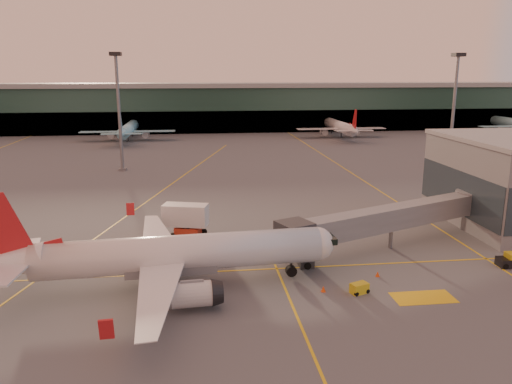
{
  "coord_description": "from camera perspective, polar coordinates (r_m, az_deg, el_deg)",
  "views": [
    {
      "loc": [
        -3.61,
        -46.53,
        21.37
      ],
      "look_at": [
        4.62,
        21.09,
        5.0
      ],
      "focal_mm": 35.0,
      "sensor_mm": 36.0,
      "label": 1
    }
  ],
  "objects": [
    {
      "name": "terminal",
      "position": [
        188.77,
        -5.91,
        9.61
      ],
      "size": [
        400.0,
        20.0,
        17.6
      ],
      "color": "#19382D",
      "rests_on": "ground"
    },
    {
      "name": "main_airplane",
      "position": [
        51.2,
        -9.91,
        -7.16
      ],
      "size": [
        35.43,
        31.94,
        10.69
      ],
      "rotation": [
        0.0,
        0.0,
        0.07
      ],
      "color": "silver",
      "rests_on": "ground"
    },
    {
      "name": "catering_truck",
      "position": [
        66.49,
        -8.0,
        -3.05
      ],
      "size": [
        6.26,
        3.95,
        4.51
      ],
      "rotation": [
        0.0,
        0.0,
        -0.26
      ],
      "color": "red",
      "rests_on": "ground"
    },
    {
      "name": "pushback_tug",
      "position": [
        63.69,
        27.21,
        -7.03
      ],
      "size": [
        3.2,
        1.87,
        1.6
      ],
      "rotation": [
        0.0,
        0.0,
        -0.06
      ],
      "color": "black",
      "rests_on": "ground"
    },
    {
      "name": "taxi_markings",
      "position": [
        93.56,
        -9.03,
        0.14
      ],
      "size": [
        100.12,
        173.0,
        0.01
      ],
      "color": "yellow",
      "rests_on": "ground"
    },
    {
      "name": "mast_east_near",
      "position": [
        123.51,
        21.72,
        9.55
      ],
      "size": [
        2.4,
        2.4,
        25.6
      ],
      "color": "slate",
      "rests_on": "ground"
    },
    {
      "name": "ground",
      "position": [
        51.32,
        -2.32,
        -11.1
      ],
      "size": [
        600.0,
        600.0,
        0.0
      ],
      "primitive_type": "plane",
      "color": "#4C4F54",
      "rests_on": "ground"
    },
    {
      "name": "jet_bridge",
      "position": [
        64.91,
        16.15,
        -2.78
      ],
      "size": [
        31.55,
        15.75,
        5.47
      ],
      "color": "slate",
      "rests_on": "ground"
    },
    {
      "name": "distant_aircraft_row",
      "position": [
        166.82,
        -12.93,
        5.81
      ],
      "size": [
        290.0,
        34.0,
        13.0
      ],
      "color": "#85CADF",
      "rests_on": "ground"
    },
    {
      "name": "cone_nose",
      "position": [
        55.83,
        13.73,
        -9.09
      ],
      "size": [
        0.45,
        0.45,
        0.57
      ],
      "color": "#E4460C",
      "rests_on": "ground"
    },
    {
      "name": "cone_fwd",
      "position": [
        51.2,
        7.71,
        -10.93
      ],
      "size": [
        0.47,
        0.47,
        0.6
      ],
      "color": "#E4460C",
      "rests_on": "ground"
    },
    {
      "name": "gpu_cart",
      "position": [
        51.41,
        11.73,
        -10.73
      ],
      "size": [
        2.04,
        1.63,
        1.04
      ],
      "rotation": [
        0.0,
        0.0,
        0.37
      ],
      "color": "gold",
      "rests_on": "ground"
    },
    {
      "name": "mast_west_near",
      "position": [
        113.9,
        -15.43,
        9.76
      ],
      "size": [
        2.4,
        2.4,
        25.6
      ],
      "color": "slate",
      "rests_on": "ground"
    }
  ]
}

